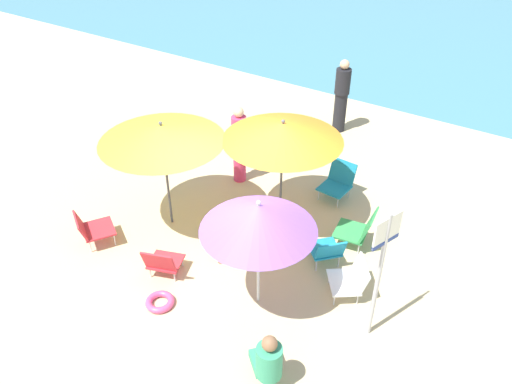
# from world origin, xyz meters

# --- Properties ---
(ground_plane) EXTENTS (40.00, 40.00, 0.00)m
(ground_plane) POSITION_xyz_m (0.00, 0.00, 0.00)
(ground_plane) COLOR #CCB789
(sea_water) EXTENTS (40.00, 16.00, 0.01)m
(sea_water) POSITION_xyz_m (0.00, 14.43, 0.00)
(sea_water) COLOR teal
(sea_water) RESTS_ON ground_plane
(umbrella_orange) EXTENTS (1.95, 1.95, 2.00)m
(umbrella_orange) POSITION_xyz_m (0.11, 0.99, 1.79)
(umbrella_orange) COLOR #4C4C51
(umbrella_orange) RESTS_ON ground_plane
(umbrella_yellow) EXTENTS (2.03, 2.03, 1.98)m
(umbrella_yellow) POSITION_xyz_m (-1.47, -0.07, 1.77)
(umbrella_yellow) COLOR #4C4C51
(umbrella_yellow) RESTS_ON ground_plane
(umbrella_purple) EXTENTS (1.58, 1.58, 1.80)m
(umbrella_purple) POSITION_xyz_m (0.81, -0.79, 1.53)
(umbrella_purple) COLOR silver
(umbrella_purple) RESTS_ON ground_plane
(beach_chair_a) EXTENTS (0.72, 0.72, 0.60)m
(beach_chair_a) POSITION_xyz_m (1.30, 0.41, 0.32)
(beach_chair_a) COLOR teal
(beach_chair_a) RESTS_ON ground_plane
(beach_chair_b) EXTENTS (0.55, 0.64, 0.68)m
(beach_chair_b) POSITION_xyz_m (0.62, 2.25, 0.34)
(beach_chair_b) COLOR teal
(beach_chair_b) RESTS_ON ground_plane
(beach_chair_c) EXTENTS (0.75, 0.76, 0.58)m
(beach_chair_c) POSITION_xyz_m (-2.18, -1.21, 0.32)
(beach_chair_c) COLOR red
(beach_chair_c) RESTS_ON ground_plane
(beach_chair_d) EXTENTS (0.74, 0.75, 0.57)m
(beach_chair_d) POSITION_xyz_m (1.87, 0.07, 0.30)
(beach_chair_d) COLOR white
(beach_chair_d) RESTS_ON ground_plane
(beach_chair_e) EXTENTS (0.68, 0.63, 0.68)m
(beach_chair_e) POSITION_xyz_m (1.52, 1.14, 0.34)
(beach_chair_e) COLOR #33934C
(beach_chair_e) RESTS_ON ground_plane
(beach_chair_f) EXTENTS (0.64, 0.66, 0.61)m
(beach_chair_f) POSITION_xyz_m (-0.67, -1.17, 0.30)
(beach_chair_f) COLOR red
(beach_chair_f) RESTS_ON ground_plane
(person_a) EXTENTS (0.44, 0.53, 0.87)m
(person_a) POSITION_xyz_m (-0.26, -0.17, 0.42)
(person_a) COLOR #2D519E
(person_a) RESTS_ON ground_plane
(person_b) EXTENTS (0.54, 0.52, 0.91)m
(person_b) POSITION_xyz_m (1.66, -1.88, 0.45)
(person_b) COLOR #389970
(person_b) RESTS_ON ground_plane
(person_c) EXTENTS (0.34, 0.34, 1.69)m
(person_c) POSITION_xyz_m (-0.51, 4.68, 0.85)
(person_c) COLOR black
(person_c) RESTS_ON ground_plane
(person_d) EXTENTS (0.29, 0.29, 1.57)m
(person_d) POSITION_xyz_m (-1.24, 1.71, 0.80)
(person_d) COLOR #DB3866
(person_d) RESTS_ON ground_plane
(warning_sign) EXTENTS (0.18, 0.44, 2.05)m
(warning_sign) POSITION_xyz_m (2.40, -0.46, 1.33)
(warning_sign) COLOR #ADADB2
(warning_sign) RESTS_ON ground_plane
(swim_ring) EXTENTS (0.42, 0.42, 0.10)m
(swim_ring) POSITION_xyz_m (-0.34, -1.64, 0.05)
(swim_ring) COLOR #E54C7F
(swim_ring) RESTS_ON ground_plane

